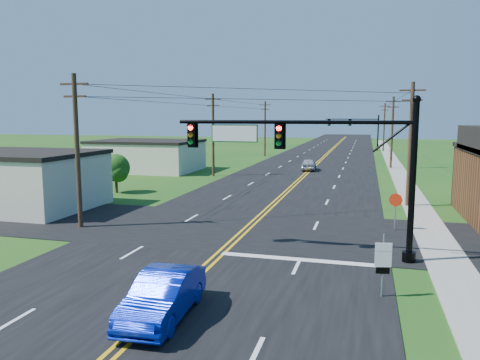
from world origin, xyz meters
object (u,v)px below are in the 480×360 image
(blue_car, at_px, (163,296))
(stop_sign, at_px, (396,204))
(signal_mast_far, at_px, (355,127))
(route_sign, at_px, (383,261))
(signal_mast_main, at_px, (312,156))

(blue_car, bearing_deg, stop_sign, 57.96)
(blue_car, bearing_deg, signal_mast_far, 84.11)
(route_sign, bearing_deg, signal_mast_main, 115.02)
(route_sign, distance_m, stop_sign, 10.71)
(signal_mast_far, relative_size, route_sign, 4.61)
(signal_mast_far, distance_m, blue_car, 80.56)
(signal_mast_main, xyz_separation_m, blue_car, (-3.79, -8.37, -4.00))
(stop_sign, bearing_deg, route_sign, -81.91)
(route_sign, bearing_deg, stop_sign, 75.37)
(signal_mast_main, height_order, route_sign, signal_mast_main)
(stop_sign, bearing_deg, signal_mast_far, 106.97)
(blue_car, distance_m, route_sign, 7.92)
(signal_mast_main, relative_size, blue_car, 2.47)
(signal_mast_far, bearing_deg, stop_sign, -86.48)
(blue_car, bearing_deg, signal_mast_main, 62.51)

